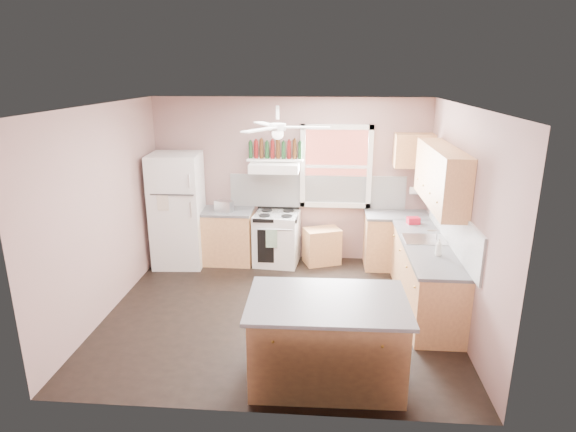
# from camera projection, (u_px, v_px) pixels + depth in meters

# --- Properties ---
(floor) EXTENTS (4.50, 4.50, 0.00)m
(floor) POSITION_uv_depth(u_px,v_px,m) (279.00, 311.00, 6.45)
(floor) COLOR black
(floor) RESTS_ON ground
(ceiling) EXTENTS (4.50, 4.50, 0.00)m
(ceiling) POSITION_uv_depth(u_px,v_px,m) (278.00, 106.00, 5.66)
(ceiling) COLOR white
(ceiling) RESTS_ON ground
(wall_back) EXTENTS (4.50, 0.05, 2.70)m
(wall_back) POSITION_uv_depth(u_px,v_px,m) (290.00, 180.00, 7.99)
(wall_back) COLOR #886761
(wall_back) RESTS_ON ground
(wall_right) EXTENTS (0.05, 4.00, 2.70)m
(wall_right) POSITION_uv_depth(u_px,v_px,m) (463.00, 219.00, 5.88)
(wall_right) COLOR #886761
(wall_right) RESTS_ON ground
(wall_left) EXTENTS (0.05, 4.00, 2.70)m
(wall_left) POSITION_uv_depth(u_px,v_px,m) (104.00, 211.00, 6.23)
(wall_left) COLOR #886761
(wall_left) RESTS_ON ground
(backsplash_back) EXTENTS (2.90, 0.03, 0.55)m
(backsplash_back) POSITION_uv_depth(u_px,v_px,m) (317.00, 191.00, 7.97)
(backsplash_back) COLOR white
(backsplash_back) RESTS_ON wall_back
(backsplash_right) EXTENTS (0.03, 2.60, 0.55)m
(backsplash_right) POSITION_uv_depth(u_px,v_px,m) (452.00, 225.00, 6.22)
(backsplash_right) COLOR white
(backsplash_right) RESTS_ON wall_right
(window_view) EXTENTS (1.00, 0.02, 1.20)m
(window_view) POSITION_uv_depth(u_px,v_px,m) (336.00, 166.00, 7.82)
(window_view) COLOR brown
(window_view) RESTS_ON wall_back
(window_frame) EXTENTS (1.16, 0.07, 1.36)m
(window_frame) POSITION_uv_depth(u_px,v_px,m) (336.00, 167.00, 7.79)
(window_frame) COLOR white
(window_frame) RESTS_ON wall_back
(refrigerator) EXTENTS (0.83, 0.81, 1.84)m
(refrigerator) POSITION_uv_depth(u_px,v_px,m) (178.00, 210.00, 7.81)
(refrigerator) COLOR white
(refrigerator) RESTS_ON floor
(base_cabinet_left) EXTENTS (0.90, 0.60, 0.86)m
(base_cabinet_left) POSITION_uv_depth(u_px,v_px,m) (225.00, 237.00, 8.03)
(base_cabinet_left) COLOR #AE7448
(base_cabinet_left) RESTS_ON floor
(counter_left) EXTENTS (0.92, 0.62, 0.04)m
(counter_left) POSITION_uv_depth(u_px,v_px,m) (224.00, 211.00, 7.89)
(counter_left) COLOR #505053
(counter_left) RESTS_ON base_cabinet_left
(toaster) EXTENTS (0.31, 0.23, 0.18)m
(toaster) POSITION_uv_depth(u_px,v_px,m) (224.00, 206.00, 7.79)
(toaster) COLOR silver
(toaster) RESTS_ON counter_left
(stove) EXTENTS (0.76, 0.70, 0.86)m
(stove) POSITION_uv_depth(u_px,v_px,m) (277.00, 238.00, 7.96)
(stove) COLOR white
(stove) RESTS_ON floor
(range_hood) EXTENTS (0.78, 0.50, 0.14)m
(range_hood) POSITION_uv_depth(u_px,v_px,m) (275.00, 167.00, 7.66)
(range_hood) COLOR white
(range_hood) RESTS_ON wall_back
(bottle_shelf) EXTENTS (0.90, 0.26, 0.03)m
(bottle_shelf) POSITION_uv_depth(u_px,v_px,m) (275.00, 160.00, 7.75)
(bottle_shelf) COLOR white
(bottle_shelf) RESTS_ON range_hood
(cart) EXTENTS (0.66, 0.55, 0.56)m
(cart) POSITION_uv_depth(u_px,v_px,m) (322.00, 247.00, 7.99)
(cart) COLOR #AE7448
(cart) RESTS_ON floor
(base_cabinet_corner) EXTENTS (1.00, 0.60, 0.86)m
(base_cabinet_corner) POSITION_uv_depth(u_px,v_px,m) (396.00, 242.00, 7.81)
(base_cabinet_corner) COLOR #AE7448
(base_cabinet_corner) RESTS_ON floor
(base_cabinet_right) EXTENTS (0.60, 2.20, 0.86)m
(base_cabinet_right) POSITION_uv_depth(u_px,v_px,m) (425.00, 277.00, 6.46)
(base_cabinet_right) COLOR #AE7448
(base_cabinet_right) RESTS_ON floor
(counter_corner) EXTENTS (1.02, 0.62, 0.04)m
(counter_corner) POSITION_uv_depth(u_px,v_px,m) (398.00, 215.00, 7.68)
(counter_corner) COLOR #505053
(counter_corner) RESTS_ON base_cabinet_corner
(counter_right) EXTENTS (0.62, 2.22, 0.04)m
(counter_right) POSITION_uv_depth(u_px,v_px,m) (427.00, 246.00, 6.33)
(counter_right) COLOR #505053
(counter_right) RESTS_ON base_cabinet_right
(sink) EXTENTS (0.55, 0.45, 0.03)m
(sink) POSITION_uv_depth(u_px,v_px,m) (424.00, 240.00, 6.52)
(sink) COLOR silver
(sink) RESTS_ON counter_right
(faucet) EXTENTS (0.03, 0.03, 0.14)m
(faucet) POSITION_uv_depth(u_px,v_px,m) (437.00, 235.00, 6.48)
(faucet) COLOR silver
(faucet) RESTS_ON sink
(upper_cabinet_right) EXTENTS (0.33, 1.80, 0.76)m
(upper_cabinet_right) POSITION_uv_depth(u_px,v_px,m) (441.00, 176.00, 6.25)
(upper_cabinet_right) COLOR #AE7448
(upper_cabinet_right) RESTS_ON wall_right
(upper_cabinet_corner) EXTENTS (0.60, 0.33, 0.52)m
(upper_cabinet_corner) POSITION_uv_depth(u_px,v_px,m) (414.00, 151.00, 7.49)
(upper_cabinet_corner) COLOR #AE7448
(upper_cabinet_corner) RESTS_ON wall_back
(paper_towel) EXTENTS (0.26, 0.12, 0.12)m
(paper_towel) POSITION_uv_depth(u_px,v_px,m) (418.00, 191.00, 7.70)
(paper_towel) COLOR white
(paper_towel) RESTS_ON wall_back
(island) EXTENTS (1.54, 0.99, 0.86)m
(island) POSITION_uv_depth(u_px,v_px,m) (327.00, 341.00, 4.94)
(island) COLOR #AE7448
(island) RESTS_ON floor
(island_top) EXTENTS (1.63, 1.08, 0.04)m
(island_top) POSITION_uv_depth(u_px,v_px,m) (328.00, 302.00, 4.81)
(island_top) COLOR #505053
(island_top) RESTS_ON island
(ceiling_fan_hub) EXTENTS (0.20, 0.20, 0.08)m
(ceiling_fan_hub) POSITION_uv_depth(u_px,v_px,m) (278.00, 127.00, 5.74)
(ceiling_fan_hub) COLOR white
(ceiling_fan_hub) RESTS_ON ceiling
(soap_bottle) EXTENTS (0.10, 0.10, 0.22)m
(soap_bottle) POSITION_uv_depth(u_px,v_px,m) (439.00, 247.00, 5.92)
(soap_bottle) COLOR silver
(soap_bottle) RESTS_ON counter_right
(red_caddy) EXTENTS (0.20, 0.15, 0.10)m
(red_caddy) POSITION_uv_depth(u_px,v_px,m) (413.00, 221.00, 7.17)
(red_caddy) COLOR #A60E20
(red_caddy) RESTS_ON counter_right
(wine_bottles) EXTENTS (0.86, 0.06, 0.31)m
(wine_bottles) POSITION_uv_depth(u_px,v_px,m) (275.00, 150.00, 7.70)
(wine_bottles) COLOR #143819
(wine_bottles) RESTS_ON bottle_shelf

